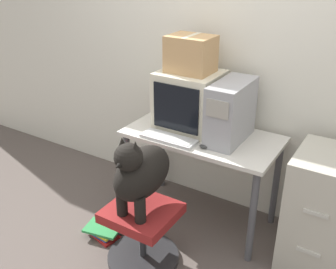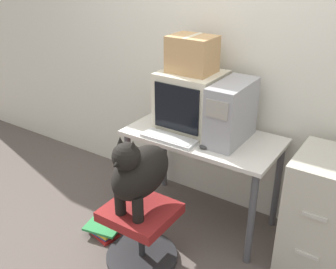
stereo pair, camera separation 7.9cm
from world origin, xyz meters
name	(u,v)px [view 1 (the left image)]	position (x,y,z in m)	size (l,w,h in m)	color
ground_plane	(181,237)	(0.00, 0.00, 0.00)	(12.00, 12.00, 0.00)	#564C47
wall_back	(227,53)	(0.00, 0.67, 1.30)	(8.00, 0.05, 2.60)	silver
desk	(202,148)	(0.00, 0.30, 0.65)	(1.15, 0.60, 0.76)	silver
crt_monitor	(189,100)	(-0.16, 0.37, 0.98)	(0.45, 0.41, 0.44)	beige
pc_tower	(231,112)	(0.20, 0.33, 0.98)	(0.21, 0.47, 0.43)	#99999E
keyboard	(169,138)	(-0.16, 0.08, 0.77)	(0.42, 0.15, 0.03)	silver
computer_mouse	(204,146)	(0.11, 0.10, 0.77)	(0.06, 0.04, 0.03)	#333333
office_chair	(142,233)	(-0.11, -0.34, 0.24)	(0.51, 0.51, 0.44)	#262628
dog	(140,172)	(-0.11, -0.34, 0.73)	(0.26, 0.52, 0.56)	black
filing_cabinet	(321,212)	(0.92, 0.28, 0.42)	(0.42, 0.52, 0.85)	#B7B2A3
cardboard_box	(191,54)	(-0.16, 0.38, 1.33)	(0.32, 0.25, 0.26)	tan
book_stack_floor	(103,231)	(-0.52, -0.29, 0.04)	(0.30, 0.23, 0.08)	red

